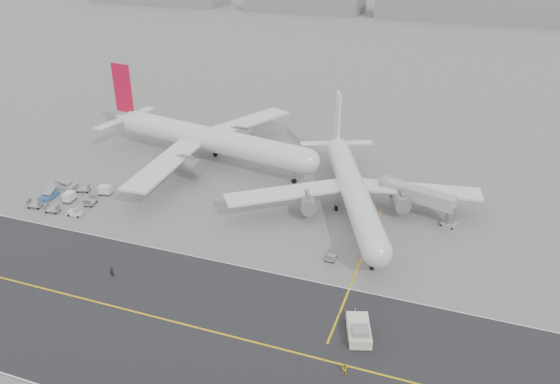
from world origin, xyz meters
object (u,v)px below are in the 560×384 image
(jet_bridge, at_px, (418,196))
(ground_crew_b, at_px, (344,369))
(airliner_a, at_px, (207,139))
(pushback_tug, at_px, (359,330))
(ground_crew_a, at_px, (112,272))
(airliner_b, at_px, (352,188))

(jet_bridge, relative_size, ground_crew_b, 10.05)
(airliner_a, xyz_separation_m, pushback_tug, (45.83, -46.36, -4.75))
(airliner_a, distance_m, pushback_tug, 65.36)
(ground_crew_a, bearing_deg, pushback_tug, 1.34)
(ground_crew_a, distance_m, ground_crew_b, 40.12)
(pushback_tug, distance_m, ground_crew_b, 7.31)
(pushback_tug, height_order, jet_bridge, jet_bridge)
(airliner_b, bearing_deg, airliner_a, 139.27)
(pushback_tug, bearing_deg, ground_crew_a, 161.55)
(airliner_b, height_order, ground_crew_a, airliner_b)
(airliner_a, distance_m, ground_crew_b, 70.61)
(ground_crew_a, relative_size, ground_crew_b, 1.19)
(airliner_a, xyz_separation_m, ground_crew_a, (6.24, -46.10, -4.79))
(pushback_tug, height_order, ground_crew_b, pushback_tug)
(pushback_tug, relative_size, jet_bridge, 0.53)
(jet_bridge, height_order, ground_crew_a, jet_bridge)
(airliner_b, bearing_deg, ground_crew_a, -154.49)
(ground_crew_b, bearing_deg, airliner_b, -82.87)
(airliner_b, relative_size, ground_crew_b, 30.23)
(airliner_a, bearing_deg, jet_bridge, -90.57)
(airliner_a, relative_size, ground_crew_a, 30.74)
(jet_bridge, distance_m, ground_crew_b, 44.32)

